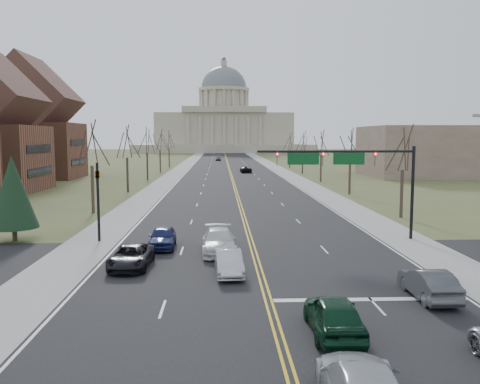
{
  "coord_description": "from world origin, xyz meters",
  "views": [
    {
      "loc": [
        -2.33,
        -24.78,
        7.92
      ],
      "look_at": [
        -0.53,
        20.19,
        3.0
      ],
      "focal_mm": 38.0,
      "sensor_mm": 36.0,
      "label": 1
    }
  ],
  "objects": [
    {
      "name": "car_sb_outer_lead",
      "position": [
        -7.71,
        5.55,
        0.69
      ],
      "size": [
        2.4,
        4.95,
        1.36
      ],
      "primitive_type": "imported",
      "rotation": [
        0.0,
        0.0,
        -0.03
      ],
      "color": "black",
      "rests_on": "road"
    },
    {
      "name": "signal_mast",
      "position": [
        7.45,
        13.5,
        5.76
      ],
      "size": [
        12.12,
        0.44,
        7.2
      ],
      "color": "black",
      "rests_on": "ground"
    },
    {
      "name": "conifer_l",
      "position": [
        -18.0,
        14.0,
        3.74
      ],
      "size": [
        3.64,
        3.64,
        6.5
      ],
      "color": "#382821",
      "rests_on": "ground"
    },
    {
      "name": "signal_left",
      "position": [
        -11.5,
        13.5,
        3.71
      ],
      "size": [
        0.32,
        0.36,
        6.0
      ],
      "color": "black",
      "rests_on": "ground"
    },
    {
      "name": "car_sb_outer_second",
      "position": [
        -6.44,
        11.05,
        0.78
      ],
      "size": [
        1.89,
        4.52,
        1.53
      ],
      "primitive_type": "imported",
      "rotation": [
        0.0,
        0.0,
        0.02
      ],
      "color": "navy",
      "rests_on": "road"
    },
    {
      "name": "sidewalk_right",
      "position": [
        12.0,
        110.0,
        0.01
      ],
      "size": [
        4.0,
        380.0,
        0.03
      ],
      "primitive_type": "cube",
      "color": "gray",
      "rests_on": "ground"
    },
    {
      "name": "car_far_nb",
      "position": [
        3.42,
        87.42,
        0.72
      ],
      "size": [
        2.54,
        5.16,
        1.41
      ],
      "primitive_type": "imported",
      "rotation": [
        0.0,
        0.0,
        3.18
      ],
      "color": "black",
      "rests_on": "road"
    },
    {
      "name": "center_line",
      "position": [
        0.0,
        110.0,
        0.01
      ],
      "size": [
        0.42,
        380.0,
        0.01
      ],
      "primitive_type": "cube",
      "color": "gold",
      "rests_on": "road"
    },
    {
      "name": "car_sb_inner_lead",
      "position": [
        -1.83,
        3.77,
        0.71
      ],
      "size": [
        1.73,
        4.32,
        1.4
      ],
      "primitive_type": "imported",
      "rotation": [
        0.0,
        0.0,
        0.06
      ],
      "color": "#B2B5BB",
      "rests_on": "road"
    },
    {
      "name": "cross_road",
      "position": [
        0.0,
        6.0,
        0.01
      ],
      "size": [
        120.0,
        14.0,
        0.01
      ],
      "primitive_type": "cube",
      "color": "black",
      "rests_on": "ground"
    },
    {
      "name": "car_sb_inner_second",
      "position": [
        -2.41,
        9.27,
        0.82
      ],
      "size": [
        2.38,
        5.6,
        1.61
      ],
      "primitive_type": "imported",
      "rotation": [
        0.0,
        0.0,
        0.02
      ],
      "color": "silver",
      "rests_on": "road"
    },
    {
      "name": "bldg_left_far",
      "position": [
        -38.0,
        74.0,
        9.54
      ],
      "size": [
        17.1,
        14.28,
        23.25
      ],
      "color": "brown",
      "rests_on": "ground"
    },
    {
      "name": "tree_r_2",
      "position": [
        15.5,
        64.0,
        6.55
      ],
      "size": [
        3.74,
        3.74,
        8.5
      ],
      "color": "#382821",
      "rests_on": "ground"
    },
    {
      "name": "capitol",
      "position": [
        0.0,
        249.91,
        14.2
      ],
      "size": [
        90.0,
        60.0,
        50.0
      ],
      "color": "#B3A695",
      "rests_on": "ground"
    },
    {
      "name": "edge_line_right",
      "position": [
        9.8,
        110.0,
        0.01
      ],
      "size": [
        0.15,
        380.0,
        0.01
      ],
      "primitive_type": "cube",
      "color": "silver",
      "rests_on": "road"
    },
    {
      "name": "sidewalk_left",
      "position": [
        -12.0,
        110.0,
        0.01
      ],
      "size": [
        4.0,
        380.0,
        0.03
      ],
      "primitive_type": "cube",
      "color": "gray",
      "rests_on": "ground"
    },
    {
      "name": "road",
      "position": [
        0.0,
        110.0,
        0.01
      ],
      "size": [
        20.0,
        380.0,
        0.01
      ],
      "primitive_type": "cube",
      "color": "black",
      "rests_on": "ground"
    },
    {
      "name": "tree_l_2",
      "position": [
        -15.5,
        68.0,
        6.94
      ],
      "size": [
        3.96,
        3.96,
        9.0
      ],
      "color": "#382821",
      "rests_on": "ground"
    },
    {
      "name": "tree_r_1",
      "position": [
        15.5,
        44.0,
        6.55
      ],
      "size": [
        3.74,
        3.74,
        8.5
      ],
      "color": "#382821",
      "rests_on": "ground"
    },
    {
      "name": "stop_bar",
      "position": [
        5.0,
        -1.0,
        0.01
      ],
      "size": [
        9.5,
        0.5,
        0.01
      ],
      "primitive_type": "cube",
      "color": "silver",
      "rests_on": "road"
    },
    {
      "name": "tree_l_0",
      "position": [
        -15.5,
        28.0,
        6.94
      ],
      "size": [
        3.96,
        3.96,
        9.0
      ],
      "color": "#382821",
      "rests_on": "ground"
    },
    {
      "name": "tree_r_0",
      "position": [
        15.5,
        24.0,
        6.55
      ],
      "size": [
        3.74,
        3.74,
        8.5
      ],
      "color": "#382821",
      "rests_on": "ground"
    },
    {
      "name": "car_far_sb",
      "position": [
        -2.75,
        142.06,
        0.69
      ],
      "size": [
        1.8,
        4.05,
        1.36
      ],
      "primitive_type": "imported",
      "rotation": [
        0.0,
        0.0,
        -0.05
      ],
      "color": "#4F5157",
      "rests_on": "road"
    },
    {
      "name": "ground",
      "position": [
        0.0,
        0.0,
        0.0
      ],
      "size": [
        600.0,
        600.0,
        0.0
      ],
      "primitive_type": "plane",
      "color": "#4E5229",
      "rests_on": "ground"
    },
    {
      "name": "tree_l_4",
      "position": [
        -15.5,
        108.0,
        6.94
      ],
      "size": [
        3.96,
        3.96,
        9.0
      ],
      "color": "#382821",
      "rests_on": "ground"
    },
    {
      "name": "tree_l_3",
      "position": [
        -15.5,
        88.0,
        6.94
      ],
      "size": [
        3.96,
        3.96,
        9.0
      ],
      "color": "#382821",
      "rests_on": "ground"
    },
    {
      "name": "bldg_right_mass",
      "position": [
        40.0,
        76.0,
        5.0
      ],
      "size": [
        25.0,
        20.0,
        10.0
      ],
      "primitive_type": "cube",
      "color": "#6D574D",
      "rests_on": "ground"
    },
    {
      "name": "tree_r_4",
      "position": [
        15.5,
        104.0,
        6.55
      ],
      "size": [
        3.74,
        3.74,
        8.5
      ],
      "color": "#382821",
      "rests_on": "ground"
    },
    {
      "name": "car_nb_outer_lead",
      "position": [
        7.89,
        -0.94,
        0.76
      ],
      "size": [
        1.6,
        4.53,
        1.49
      ],
      "primitive_type": "imported",
      "rotation": [
        0.0,
        0.0,
        3.15
      ],
      "color": "#434649",
      "rests_on": "road"
    },
    {
      "name": "tree_r_3",
      "position": [
        15.5,
        84.0,
        6.55
      ],
      "size": [
        3.74,
        3.74,
        8.5
      ],
      "color": "#382821",
      "rests_on": "ground"
    },
    {
      "name": "car_nb_inner_lead",
      "position": [
        2.21,
        -5.31,
        0.83
      ],
      "size": [
        2.0,
        4.81,
        1.63
      ],
      "primitive_type": "imported",
      "rotation": [
        0.0,
        0.0,
        3.13
      ],
      "color": "black",
      "rests_on": "road"
    },
    {
      "name": "tree_l_1",
      "position": [
        -15.5,
        48.0,
        6.94
      ],
      "size": [
        3.96,
        3.96,
        9.0
      ],
      "color": "#382821",
      "rests_on": "ground"
    },
    {
      "name": "edge_line_left",
      "position": [
        -9.8,
        110.0,
        0.01
      ],
      "size": [
        0.15,
        380.0,
        0.01
      ],
      "primitive_type": "cube",
      "color": "silver",
      "rests_on": "road"
    }
  ]
}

